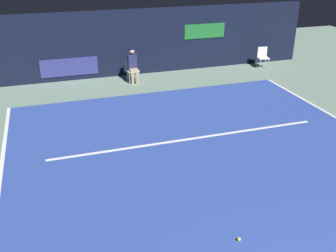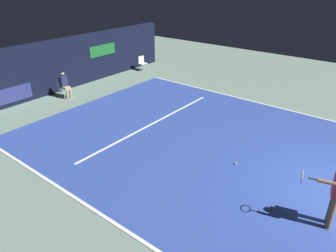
# 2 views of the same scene
# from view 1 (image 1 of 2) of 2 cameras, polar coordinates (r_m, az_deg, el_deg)

# --- Properties ---
(ground_plane) EXTENTS (29.89, 29.89, 0.00)m
(ground_plane) POSITION_cam_1_polar(r_m,az_deg,el_deg) (9.03, 7.99, -7.78)
(ground_plane) COLOR slate
(court_surface) EXTENTS (9.79, 12.08, 0.01)m
(court_surface) POSITION_cam_1_polar(r_m,az_deg,el_deg) (9.03, 7.99, -7.75)
(court_surface) COLOR #2D479E
(court_surface) RESTS_ON ground
(line_service) EXTENTS (7.64, 0.10, 0.01)m
(line_service) POSITION_cam_1_polar(r_m,az_deg,el_deg) (10.70, 3.18, -1.92)
(line_service) COLOR white
(line_service) RESTS_ON court_surface
(back_wall) EXTENTS (15.12, 0.33, 2.60)m
(back_wall) POSITION_cam_1_polar(r_m,az_deg,el_deg) (16.10, -5.07, 12.15)
(back_wall) COLOR black
(back_wall) RESTS_ON ground
(line_judge_on_chair) EXTENTS (0.45, 0.54, 1.32)m
(line_judge_on_chair) POSITION_cam_1_polar(r_m,az_deg,el_deg) (15.14, -5.21, 8.92)
(line_judge_on_chair) COLOR white
(line_judge_on_chair) RESTS_ON ground
(courtside_chair_near) EXTENTS (0.50, 0.48, 0.88)m
(courtside_chair_near) POSITION_cam_1_polar(r_m,az_deg,el_deg) (17.58, 13.79, 9.96)
(courtside_chair_near) COLOR white
(courtside_chair_near) RESTS_ON ground
(tennis_ball) EXTENTS (0.07, 0.07, 0.07)m
(tennis_ball) POSITION_cam_1_polar(r_m,az_deg,el_deg) (7.39, 10.39, -16.06)
(tennis_ball) COLOR #CCE033
(tennis_ball) RESTS_ON court_surface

